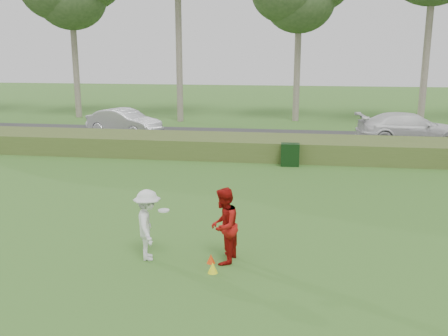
% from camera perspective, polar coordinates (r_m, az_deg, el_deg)
% --- Properties ---
extents(ground, '(120.00, 120.00, 0.00)m').
position_cam_1_polar(ground, '(12.29, -2.86, -10.22)').
color(ground, '#316622').
rests_on(ground, ground).
extents(reed_strip, '(80.00, 3.00, 0.90)m').
position_cam_1_polar(reed_strip, '(23.57, 2.94, 2.44)').
color(reed_strip, '#455B24').
rests_on(reed_strip, ground).
extents(park_road, '(80.00, 6.00, 0.06)m').
position_cam_1_polar(park_road, '(28.55, 3.94, 3.50)').
color(park_road, '#2D2D2D').
rests_on(park_road, ground).
extents(player_white, '(1.01, 1.25, 1.72)m').
position_cam_1_polar(player_white, '(12.06, -8.70, -6.45)').
color(player_white, white).
rests_on(player_white, ground).
extents(player_red, '(0.81, 0.97, 1.82)m').
position_cam_1_polar(player_red, '(11.72, -0.03, -6.62)').
color(player_red, '#A1110D').
rests_on(player_red, ground).
extents(cone_orange, '(0.20, 0.20, 0.22)m').
position_cam_1_polar(cone_orange, '(11.96, -1.50, -10.32)').
color(cone_orange, '#F3430C').
rests_on(cone_orange, ground).
extents(cone_yellow, '(0.23, 0.23, 0.25)m').
position_cam_1_polar(cone_yellow, '(11.47, -1.30, -11.32)').
color(cone_yellow, '#FEFA1A').
rests_on(cone_yellow, ground).
extents(utility_cabinet, '(0.80, 0.52, 0.98)m').
position_cam_1_polar(utility_cabinet, '(21.73, 7.55, 1.52)').
color(utility_cabinet, black).
rests_on(utility_cabinet, ground).
extents(car_mid, '(4.85, 3.15, 1.51)m').
position_cam_1_polar(car_mid, '(29.66, -11.35, 5.18)').
color(car_mid, silver).
rests_on(car_mid, park_road).
extents(car_right, '(5.75, 2.82, 1.61)m').
position_cam_1_polar(car_right, '(28.19, 20.50, 4.28)').
color(car_right, white).
rests_on(car_right, park_road).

